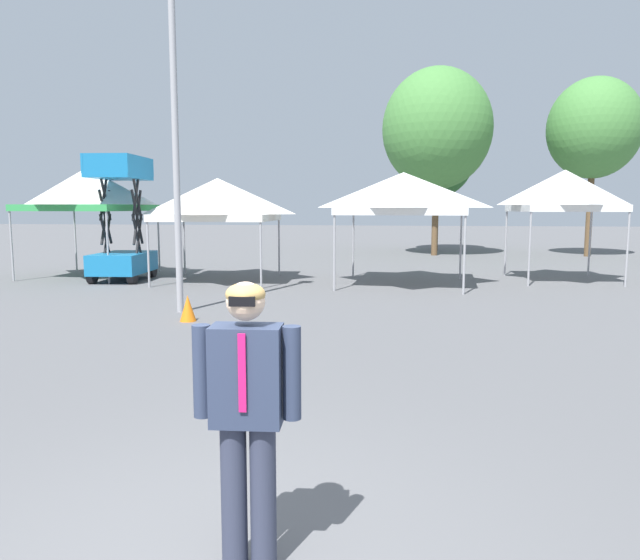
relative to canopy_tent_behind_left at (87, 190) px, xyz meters
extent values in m
cylinder|color=#9E9EA3|center=(-1.68, -1.48, -1.63)|extent=(0.06, 0.06, 2.30)
cylinder|color=#9E9EA3|center=(1.48, -1.68, -1.63)|extent=(0.06, 0.06, 2.30)
cylinder|color=#9E9EA3|center=(-1.48, 1.68, -1.63)|extent=(0.06, 0.06, 2.30)
cylinder|color=#9E9EA3|center=(1.68, 1.48, -1.63)|extent=(0.06, 0.06, 2.30)
pyramid|color=white|center=(0.00, 0.00, 0.10)|extent=(3.54, 3.54, 1.15)
cube|color=green|center=(0.00, 0.00, -0.57)|extent=(3.50, 3.50, 0.20)
cylinder|color=#9E9EA3|center=(2.95, -2.23, -1.77)|extent=(0.06, 0.06, 2.02)
cylinder|color=#9E9EA3|center=(6.11, -2.08, -1.77)|extent=(0.06, 0.06, 2.02)
cylinder|color=#9E9EA3|center=(2.80, 0.93, -1.77)|extent=(0.06, 0.06, 2.02)
cylinder|color=#9E9EA3|center=(5.96, 1.08, -1.77)|extent=(0.06, 0.06, 2.02)
pyramid|color=white|center=(4.46, -0.57, -0.23)|extent=(3.48, 3.48, 1.06)
cube|color=white|center=(4.46, -0.57, -0.86)|extent=(3.44, 3.44, 0.20)
cylinder|color=#9E9EA3|center=(8.14, -2.20, -1.67)|extent=(0.06, 0.06, 2.21)
cylinder|color=#9E9EA3|center=(11.49, -2.43, -1.67)|extent=(0.06, 0.06, 2.21)
cylinder|color=#9E9EA3|center=(8.37, 1.15, -1.67)|extent=(0.06, 0.06, 2.21)
cylinder|color=#9E9EA3|center=(11.72, 0.92, -1.67)|extent=(0.06, 0.06, 2.21)
pyramid|color=white|center=(9.93, -0.64, -0.07)|extent=(3.76, 3.76, 0.99)
cube|color=white|center=(9.93, -0.64, -0.67)|extent=(3.73, 3.73, 0.20)
cylinder|color=#9E9EA3|center=(13.47, -0.57, -1.63)|extent=(0.06, 0.06, 2.29)
cylinder|color=#9E9EA3|center=(16.12, -0.37, -1.63)|extent=(0.06, 0.06, 2.29)
cylinder|color=#9E9EA3|center=(13.26, 2.09, -1.63)|extent=(0.06, 0.06, 2.29)
cylinder|color=#9E9EA3|center=(15.92, 2.29, -1.63)|extent=(0.06, 0.06, 2.29)
pyramid|color=white|center=(14.69, 0.86, 0.03)|extent=(3.00, 3.00, 1.03)
cube|color=white|center=(14.69, 0.86, -0.59)|extent=(2.97, 2.97, 0.20)
cylinder|color=black|center=(0.99, -1.74, -2.54)|extent=(0.22, 0.49, 0.48)
cylinder|color=black|center=(2.18, -1.64, -2.54)|extent=(0.22, 0.49, 0.48)
cylinder|color=black|center=(0.84, -0.02, -2.54)|extent=(0.22, 0.49, 0.48)
cylinder|color=black|center=(2.03, 0.08, -2.54)|extent=(0.22, 0.49, 0.48)
cube|color=#1972AD|center=(1.51, -0.83, -2.24)|extent=(1.59, 2.41, 0.60)
cylinder|color=black|center=(1.02, -0.87, -1.58)|extent=(0.15, 0.79, 1.64)
cylinder|color=black|center=(1.02, -0.87, -1.58)|extent=(0.15, 0.79, 1.64)
cylinder|color=black|center=(2.00, -0.79, -1.58)|extent=(0.15, 0.79, 1.64)
cylinder|color=black|center=(2.00, -0.79, -1.58)|extent=(0.15, 0.79, 1.64)
cylinder|color=black|center=(1.02, -0.87, -0.86)|extent=(0.15, 0.79, 1.64)
cylinder|color=black|center=(1.02, -0.87, -0.86)|extent=(0.15, 0.79, 1.64)
cylinder|color=black|center=(2.00, -0.79, -0.86)|extent=(0.15, 0.79, 1.64)
cylinder|color=black|center=(2.00, -0.79, -0.86)|extent=(0.15, 0.79, 1.64)
cylinder|color=black|center=(1.02, -0.87, -0.14)|extent=(0.15, 0.79, 1.64)
cylinder|color=black|center=(1.02, -0.87, -0.14)|extent=(0.15, 0.79, 1.64)
cylinder|color=black|center=(2.00, -0.79, -0.14)|extent=(0.15, 0.79, 1.64)
cylinder|color=black|center=(2.00, -0.79, -0.14)|extent=(0.15, 0.79, 1.64)
cube|color=#1972AD|center=(1.51, -0.83, 0.34)|extent=(1.51, 2.29, 0.12)
cube|color=#1972AD|center=(1.60, -1.88, 0.67)|extent=(1.33, 0.17, 0.55)
cube|color=#1972AD|center=(1.42, 0.23, 0.67)|extent=(1.33, 0.17, 0.55)
cube|color=#1972AD|center=(0.87, -0.88, 0.67)|extent=(0.24, 2.18, 0.55)
cube|color=#1972AD|center=(2.15, -0.77, 0.67)|extent=(0.24, 2.18, 0.55)
cylinder|color=#33384C|center=(8.91, -14.41, -2.32)|extent=(0.16, 0.16, 0.92)
cylinder|color=#33384C|center=(9.09, -14.40, -2.32)|extent=(0.16, 0.16, 0.92)
cube|color=#2D3851|center=(9.00, -14.40, -1.56)|extent=(0.43, 0.27, 0.60)
cylinder|color=#2D3851|center=(8.73, -14.42, -1.54)|extent=(0.11, 0.11, 0.56)
cylinder|color=#2D3851|center=(9.27, -14.38, -1.54)|extent=(0.11, 0.11, 0.56)
sphere|color=beige|center=(9.00, -14.40, -1.11)|extent=(0.23, 0.23, 0.23)
ellipsoid|color=tan|center=(9.00, -14.40, -1.07)|extent=(0.23, 0.23, 0.14)
cube|color=black|center=(9.00, -14.51, -1.10)|extent=(0.15, 0.03, 0.06)
cube|color=#E51966|center=(9.01, -14.53, -1.51)|extent=(0.04, 0.01, 0.46)
cylinder|color=#9E9EA3|center=(5.25, -5.85, 1.47)|extent=(0.14, 0.14, 8.49)
cylinder|color=brown|center=(11.42, 10.12, -0.89)|extent=(0.28, 0.28, 3.78)
ellipsoid|color=#47843D|center=(11.42, 10.12, 2.98)|extent=(4.95, 4.95, 5.45)
cylinder|color=brown|center=(11.64, 13.32, -1.14)|extent=(0.28, 0.28, 3.28)
ellipsoid|color=#2D662D|center=(11.64, 13.32, 2.01)|extent=(3.77, 3.77, 4.14)
cylinder|color=brown|center=(18.30, 10.46, -0.73)|extent=(0.28, 0.28, 4.10)
ellipsoid|color=#47843D|center=(18.30, 10.46, 2.93)|extent=(4.03, 4.03, 4.43)
cone|color=orange|center=(5.79, -6.82, -2.52)|extent=(0.32, 0.32, 0.51)
camera|label=1|loc=(9.89, -17.71, -0.57)|focal=33.11mm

